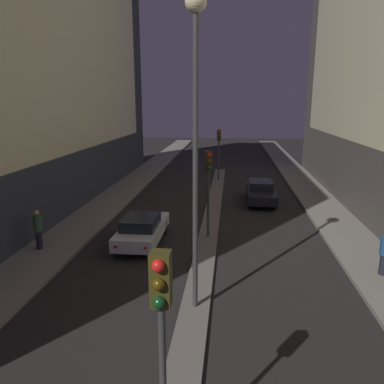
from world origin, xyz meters
The scene contains 9 objects.
building_left centered at (-11.06, 17.72, 10.59)m, with size 6.01×35.43×21.17m.
median_strip centered at (0.00, 17.03, 0.06)m, with size 0.94×32.07×0.13m.
traffic_light_near centered at (0.00, 2.63, 3.19)m, with size 0.32×0.42×4.16m.
traffic_light_mid centered at (0.00, 14.53, 3.19)m, with size 0.32×0.42×4.16m.
traffic_light_far centered at (0.00, 27.96, 3.19)m, with size 0.32×0.42×4.16m.
street_lamp centered at (0.00, 8.17, 6.67)m, with size 0.59×0.59×9.23m.
car_left_lane centered at (-3.02, 13.64, 0.71)m, with size 1.81×4.36×1.38m.
car_right_lane centered at (3.02, 21.67, 0.72)m, with size 1.75×4.45×1.40m.
pedestrian_on_left_sidewalk centered at (-7.28, 12.12, 1.10)m, with size 0.36×0.36×1.76m.
Camera 1 is at (1.04, -2.55, 6.50)m, focal length 35.00 mm.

